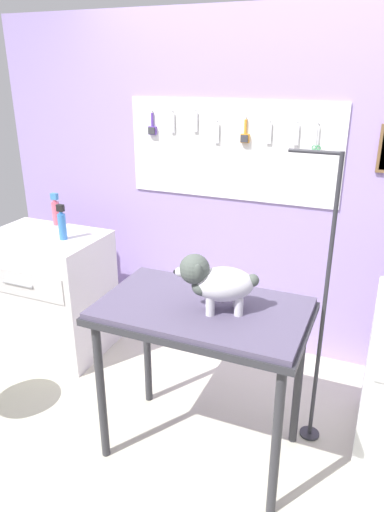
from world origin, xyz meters
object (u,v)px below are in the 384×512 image
object	(u,v)px
grooming_table	(202,322)
grooming_arm	(321,319)
spray_bottle_tall	(56,211)
counter_left	(50,292)
dog	(215,281)

from	to	relation	value
grooming_table	grooming_arm	world-z (taller)	grooming_arm
grooming_table	spray_bottle_tall	world-z (taller)	spray_bottle_tall
counter_left	dog	bearing A→B (deg)	-20.85
grooming_arm	dog	distance (m)	0.64
grooming_arm	spray_bottle_tall	world-z (taller)	grooming_arm
counter_left	spray_bottle_tall	size ratio (longest dim) A/B	3.74
dog	spray_bottle_tall	distance (m)	1.71
counter_left	spray_bottle_tall	xyz separation A→B (m)	(-0.06, 0.23, 0.53)
spray_bottle_tall	grooming_table	bearing A→B (deg)	-27.80
grooming_table	spray_bottle_tall	bearing A→B (deg)	152.20
dog	counter_left	xyz separation A→B (m)	(-1.46, 0.56, -0.59)
grooming_table	dog	xyz separation A→B (m)	(0.07, -0.02, 0.24)
grooming_table	counter_left	distance (m)	1.53
counter_left	spray_bottle_tall	bearing A→B (deg)	103.95
grooming_arm	counter_left	size ratio (longest dim) A/B	1.83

